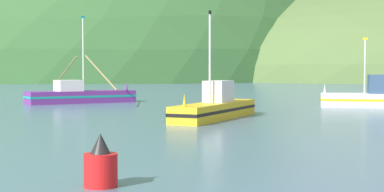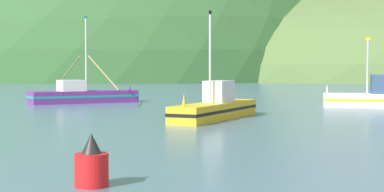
{
  "view_description": "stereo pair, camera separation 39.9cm",
  "coord_description": "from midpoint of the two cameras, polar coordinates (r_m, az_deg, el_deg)",
  "views": [
    {
      "loc": [
        4.16,
        -1.38,
        2.86
      ],
      "look_at": [
        -3.08,
        29.6,
        1.4
      ],
      "focal_mm": 53.46,
      "sensor_mm": 36.0,
      "label": 1
    },
    {
      "loc": [
        4.55,
        -1.29,
        2.86
      ],
      "look_at": [
        -3.08,
        29.6,
        1.4
      ],
      "focal_mm": 53.46,
      "sensor_mm": 36.0,
      "label": 2
    }
  ],
  "objects": [
    {
      "name": "channel_buoy",
      "position": [
        14.25,
        -9.19,
        -6.83
      ],
      "size": [
        0.83,
        0.83,
        1.32
      ],
      "color": "red",
      "rests_on": "ground"
    },
    {
      "name": "hill_mid_right",
      "position": [
        190.11,
        -12.14,
        1.7
      ],
      "size": [
        177.96,
        142.37,
        106.19
      ],
      "primitive_type": "ellipsoid",
      "color": "#386633",
      "rests_on": "ground"
    },
    {
      "name": "fishing_boat_yellow",
      "position": [
        33.45,
        2.77,
        -1.15
      ],
      "size": [
        3.54,
        9.58,
        6.22
      ],
      "rotation": [
        0.0,
        0.0,
        4.52
      ],
      "color": "gold",
      "rests_on": "ground"
    },
    {
      "name": "fishing_boat_white",
      "position": [
        45.71,
        17.57,
        -0.13
      ],
      "size": [
        6.74,
        2.71,
        5.33
      ],
      "rotation": [
        0.0,
        0.0,
        3.18
      ],
      "color": "white",
      "rests_on": "ground"
    },
    {
      "name": "fishing_boat_purple",
      "position": [
        50.16,
        -10.64,
        0.09
      ],
      "size": [
        10.96,
        11.66,
        7.5
      ],
      "rotation": [
        0.0,
        0.0,
        0.75
      ],
      "color": "#6B2D84",
      "rests_on": "ground"
    }
  ]
}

